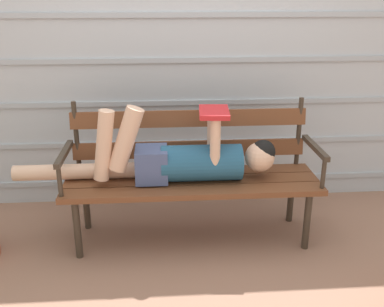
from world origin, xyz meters
name	(u,v)px	position (x,y,z in m)	size (l,w,h in m)	color
ground_plane	(193,244)	(0.00, 0.00, 0.00)	(12.00, 12.00, 0.00)	#936B56
house_siding	(186,59)	(0.00, 0.73, 1.09)	(4.46, 0.08, 2.18)	#B2BCC6
park_bench	(191,168)	(0.00, 0.15, 0.47)	(1.63, 0.49, 0.89)	brown
reclining_person	(180,158)	(-0.08, 0.08, 0.57)	(1.66, 0.26, 0.51)	#23567A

